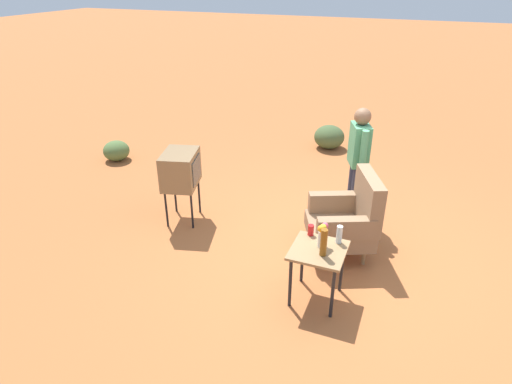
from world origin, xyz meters
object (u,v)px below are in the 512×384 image
at_px(bottle_tall_amber, 324,242).
at_px(tv_on_stand, 181,170).
at_px(side_table, 318,257).
at_px(person_standing, 358,159).
at_px(soda_can_red, 311,230).
at_px(armchair, 348,218).
at_px(bottle_short_clear, 339,234).
at_px(flower_vase, 323,234).

bearing_deg(bottle_tall_amber, tv_on_stand, -114.60).
height_order(side_table, person_standing, person_standing).
bearing_deg(bottle_tall_amber, soda_can_red, -145.82).
xyz_separation_m(armchair, bottle_short_clear, (0.79, 0.04, 0.24)).
bearing_deg(side_table, bottle_short_clear, 140.67).
bearing_deg(bottle_short_clear, flower_vase, -47.96).
distance_m(bottle_tall_amber, flower_vase, 0.16).
bearing_deg(bottle_short_clear, person_standing, -175.94).
height_order(person_standing, bottle_short_clear, person_standing).
height_order(side_table, tv_on_stand, tv_on_stand).
relative_size(bottle_short_clear, soda_can_red, 1.64).
height_order(armchair, tv_on_stand, armchair).
height_order(bottle_short_clear, bottle_tall_amber, bottle_tall_amber).
relative_size(side_table, soda_can_red, 5.26).
xyz_separation_m(armchair, side_table, (0.99, -0.13, 0.05)).
xyz_separation_m(side_table, bottle_short_clear, (-0.20, 0.16, 0.20)).
height_order(armchair, person_standing, person_standing).
relative_size(tv_on_stand, bottle_short_clear, 5.15).
bearing_deg(person_standing, flower_vase, -1.04).
relative_size(bottle_tall_amber, soda_can_red, 2.46).
relative_size(armchair, person_standing, 0.65).
distance_m(soda_can_red, flower_vase, 0.25).
relative_size(person_standing, soda_can_red, 13.44).
bearing_deg(tv_on_stand, bottle_short_clear, 72.37).
bearing_deg(soda_can_red, bottle_tall_amber, 34.18).
height_order(side_table, bottle_tall_amber, bottle_tall_amber).
distance_m(side_table, flower_vase, 0.25).
height_order(armchair, bottle_short_clear, armchair).
xyz_separation_m(tv_on_stand, person_standing, (-0.90, 2.23, 0.16)).
distance_m(person_standing, soda_can_red, 1.64).
bearing_deg(side_table, armchair, 172.65).
relative_size(side_table, tv_on_stand, 0.62).
bearing_deg(armchair, tv_on_stand, -88.88).
bearing_deg(bottle_tall_amber, side_table, -142.97).
distance_m(side_table, person_standing, 1.89).
distance_m(side_table, bottle_tall_amber, 0.27).
height_order(side_table, soda_can_red, soda_can_red).
distance_m(side_table, bottle_short_clear, 0.32).
distance_m(armchair, soda_can_red, 0.83).
distance_m(armchair, person_standing, 0.97).
distance_m(side_table, tv_on_stand, 2.39).
relative_size(person_standing, bottle_short_clear, 8.20).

